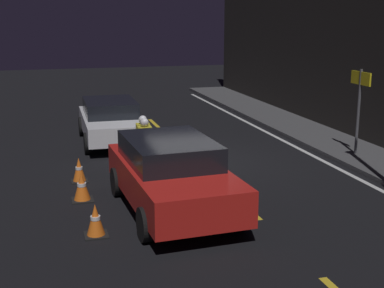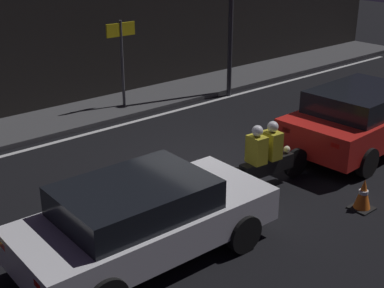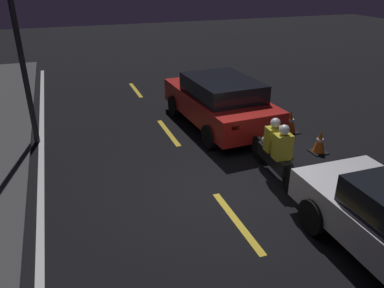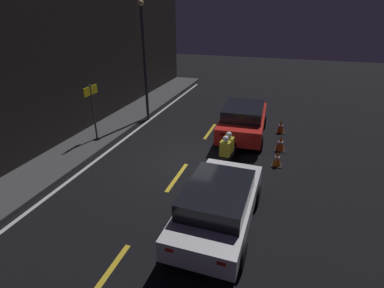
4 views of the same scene
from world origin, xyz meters
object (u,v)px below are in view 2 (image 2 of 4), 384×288
Objects in this scene: sedan_white at (144,217)px; motorcycle at (265,158)px; traffic_cone_near at (363,195)px; taxi_red at (363,117)px; shop_sign at (121,46)px.

motorcycle is (3.24, 0.45, -0.08)m from sedan_white.
traffic_cone_near is at bearing -17.36° from sedan_white.
taxi_red is 3.26m from motorcycle.
traffic_cone_near is (0.75, -1.77, -0.35)m from motorcycle.
sedan_white is 0.94× the size of taxi_red.
taxi_red reaches higher than motorcycle.
shop_sign is (-2.61, 6.05, 1.02)m from taxi_red.
traffic_cone_near is at bearing -148.43° from taxi_red.
traffic_cone_near is at bearing -89.25° from shop_sign.
motorcycle is 6.14m from shop_sign.
motorcycle is 1.96m from traffic_cone_near.
motorcycle is (-3.26, 0.06, -0.15)m from taxi_red.
motorcycle is at bearing 176.23° from taxi_red.
shop_sign reaches higher than motorcycle.
shop_sign is at bearing 90.75° from traffic_cone_near.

